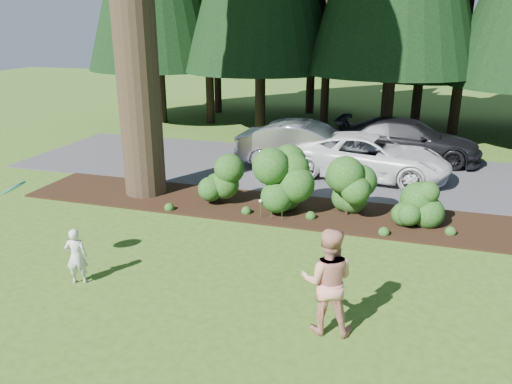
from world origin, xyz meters
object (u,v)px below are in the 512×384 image
frisbee (14,188)px  adult (327,281)px  child (76,256)px  car_dark_suv (407,140)px  car_silver_wagon (308,146)px  car_white_suv (370,156)px

frisbee → adult: bearing=-0.3°
child → adult: adult is taller
car_dark_suv → child: car_dark_suv is taller
car_silver_wagon → adult: bearing=-164.9°
car_silver_wagon → frisbee: frisbee is taller
car_white_suv → child: size_ratio=4.43×
adult → frisbee: (-6.25, 0.03, 1.02)m
car_silver_wagon → car_white_suv: car_silver_wagon is taller
car_white_suv → frisbee: bearing=152.5°
car_silver_wagon → frisbee: bearing=159.3°
adult → child: bearing=-9.0°
frisbee → car_silver_wagon: bearing=67.5°
car_silver_wagon → car_white_suv: size_ratio=0.96×
car_silver_wagon → child: (-2.80, -9.49, -0.27)m
car_white_suv → adult: size_ratio=2.78×
car_dark_suv → adult: 12.01m
child → adult: 5.10m
car_white_suv → frisbee: (-6.16, -9.21, 1.21)m
car_silver_wagon → car_white_suv: 2.23m
car_dark_suv → child: 13.31m
child → car_dark_suv: bearing=-139.3°
car_silver_wagon → frisbee: size_ratio=10.30×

